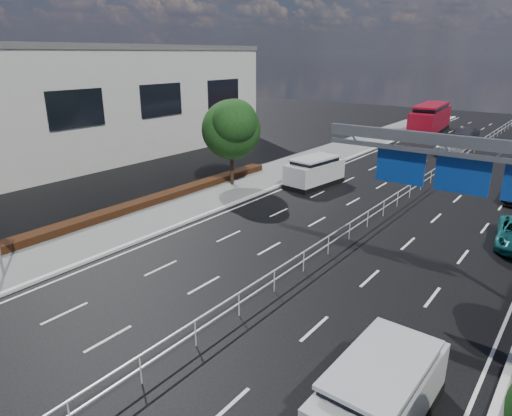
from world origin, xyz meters
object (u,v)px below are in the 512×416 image
Objects in this scene: red_bus at (430,118)px; silver_minivan at (380,394)px; white_minivan at (314,172)px; overhead_gantry at (484,171)px; near_car_dark at (467,134)px; near_car_silver at (449,147)px.

silver_minivan is at bearing -79.99° from red_bus.
silver_minivan is at bearing -48.87° from white_minivan.
white_minivan is at bearing 139.25° from overhead_gantry.
white_minivan is 1.06× the size of silver_minivan.
near_car_dark is (-9.07, 38.83, -4.79)m from overhead_gantry.
silver_minivan is (14.00, -49.75, -0.89)m from red_bus.
white_minivan reaches higher than silver_minivan.
overhead_gantry is at bearing -76.85° from red_bus.
red_bus reaches higher than near_car_silver.
silver_minivan is (13.53, -19.91, -0.07)m from white_minivan.
red_bus is at bearing 106.85° from silver_minivan.
red_bus is at bearing 108.86° from overhead_gantry.
white_minivan is at bearing 81.64° from near_car_silver.
red_bus is 2.54× the size of near_car_dark.
red_bus is at bearing 97.86° from white_minivan.
near_car_silver is 0.86× the size of silver_minivan.
near_car_silver is at bearing -70.35° from red_bus.
white_minivan is 1.23× the size of near_car_silver.
near_car_silver is (5.64, -11.90, -1.17)m from red_bus.
white_minivan is 18.67m from near_car_silver.
white_minivan is at bearing 125.31° from silver_minivan.
white_minivan is at bearing 81.07° from near_car_dark.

